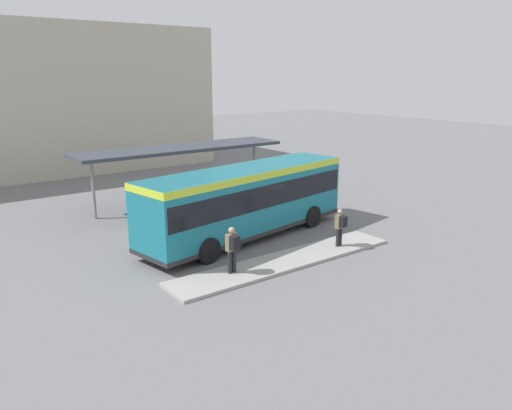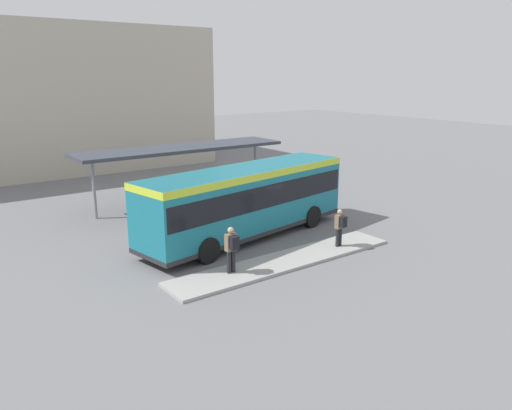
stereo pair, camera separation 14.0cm
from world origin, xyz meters
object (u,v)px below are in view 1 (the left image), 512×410
pedestrian_waiting (340,225)px  bicycle_yellow (318,186)px  city_bus (247,198)px  pedestrian_companion (233,247)px  bicycle_green (310,183)px  potted_planter_far_side (276,187)px  potted_planter_near_shelter (216,198)px  bicycle_blue (300,182)px

pedestrian_waiting → bicycle_yellow: (6.64, 8.27, -0.67)m
city_bus → pedestrian_waiting: city_bus is taller
pedestrian_companion → bicycle_green: bearing=-55.3°
bicycle_green → potted_planter_far_side: 3.37m
bicycle_green → potted_planter_near_shelter: size_ratio=1.27×
potted_planter_near_shelter → potted_planter_far_side: bearing=4.4°
bicycle_blue → pedestrian_waiting: bearing=144.5°
bicycle_blue → pedestrian_companion: bearing=127.2°
city_bus → bicycle_blue: bearing=25.9°
bicycle_blue → potted_planter_far_side: 3.49m
city_bus → potted_planter_far_side: 7.57m
bicycle_blue → potted_planter_near_shelter: size_ratio=1.16×
pedestrian_waiting → pedestrian_companion: size_ratio=0.92×
bicycle_blue → city_bus: bearing=123.5°
pedestrian_waiting → potted_planter_near_shelter: 8.22m
city_bus → bicycle_blue: size_ratio=6.73×
city_bus → bicycle_blue: (8.84, 6.30, -1.51)m
city_bus → potted_planter_near_shelter: bearing=65.4°
potted_planter_near_shelter → pedestrian_companion: bearing=-118.4°
potted_planter_near_shelter → bicycle_blue: bearing=13.1°
bicycle_blue → potted_planter_far_side: bearing=112.3°
pedestrian_companion → potted_planter_far_side: bearing=-48.3°
bicycle_green → city_bus: bearing=113.2°
bicycle_green → bicycle_blue: 0.83m
bicycle_yellow → potted_planter_near_shelter: (-7.69, -0.12, 0.36)m
bicycle_green → potted_planter_far_side: potted_planter_far_side is taller
pedestrian_companion → potted_planter_near_shelter: pedestrian_companion is taller
potted_planter_near_shelter → potted_planter_far_side: potted_planter_near_shelter is taller
pedestrian_companion → bicycle_green: size_ratio=0.98×
pedestrian_companion → bicycle_green: 14.94m
pedestrian_companion → bicycle_yellow: 14.41m
bicycle_yellow → potted_planter_near_shelter: bearing=98.0°
pedestrian_companion → potted_planter_near_shelter: bearing=-30.0°
bicycle_yellow → bicycle_blue: size_ratio=1.07×
pedestrian_companion → pedestrian_waiting: bearing=-94.5°
bicycle_yellow → potted_planter_near_shelter: size_ratio=1.23×
pedestrian_companion → potted_planter_near_shelter: 8.98m
bicycle_blue → potted_planter_near_shelter: potted_planter_near_shelter is taller
potted_planter_near_shelter → bicycle_green: bearing=6.9°
city_bus → pedestrian_waiting: bearing=-67.6°
city_bus → pedestrian_waiting: size_ratio=6.81×
pedestrian_waiting → bicycle_green: size_ratio=0.90×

